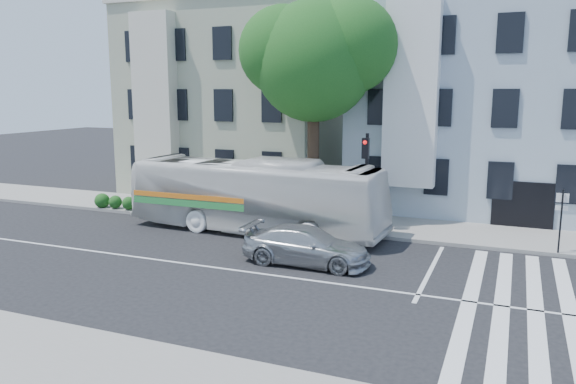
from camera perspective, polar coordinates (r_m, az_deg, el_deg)
The scene contains 11 objects.
ground at distance 19.88m, azimuth -5.90°, elevation -7.86°, with size 120.00×120.00×0.00m, color black.
sidewalk_far at distance 26.92m, azimuth 2.15°, elevation -2.83°, with size 80.00×4.00×0.15m, color gray.
sidewalk_near at distance 13.87m, azimuth -22.36°, elevation -16.58°, with size 80.00×4.00×0.15m, color gray.
building_left at distance 35.45m, azimuth -4.61°, elevation 9.14°, with size 12.00×10.00×11.00m, color #9FA68B.
building_right at distance 31.70m, azimuth 18.88°, elevation 8.51°, with size 12.00×10.00×11.00m, color #A4B5C4.
street_tree at distance 26.94m, azimuth 2.94°, elevation 13.79°, with size 7.30×5.90×11.10m.
bus at distance 24.65m, azimuth -3.37°, elevation -0.37°, with size 11.69×2.73×3.26m, color white.
sedan at distance 20.25m, azimuth 1.87°, elevation -5.46°, with size 4.67×1.90×1.36m, color #B0B4B8.
hedge at distance 28.34m, azimuth -11.81°, elevation -1.50°, with size 8.50×0.84×0.70m, color #326520, non-canonical shape.
traffic_signal at distance 24.43m, azimuth 7.92°, elevation 2.30°, with size 0.46×0.54×4.37m.
far_sign_pole at distance 23.27m, azimuth 26.02°, elevation -1.88°, with size 0.44×0.16×2.43m.
Camera 1 is at (9.00, -16.63, 6.16)m, focal length 35.00 mm.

